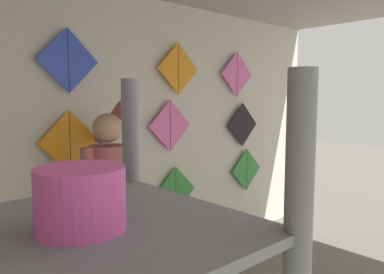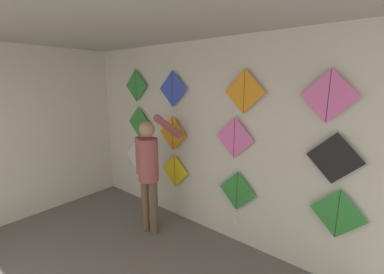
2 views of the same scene
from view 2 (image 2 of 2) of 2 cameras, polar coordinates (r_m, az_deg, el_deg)
The scene contains 15 objects.
back_panel at distance 3.74m, azimuth 4.05°, elevation -0.68°, with size 5.87×0.06×2.80m, color beige.
ceiling_slab at distance 2.40m, azimuth -27.24°, elevation 25.03°, with size 5.87×4.70×0.04m, color #A8A399.
shopkeeper at distance 3.79m, azimuth -9.52°, elevation -6.70°, with size 0.46×0.65×1.81m.
kite_0 at distance 4.90m, azimuth -12.22°, elevation -4.15°, with size 0.55×0.01×0.55m.
kite_1 at distance 4.23m, azimuth -3.80°, elevation -7.51°, with size 0.55×0.01×0.55m.
kite_2 at distance 3.62m, azimuth 9.94°, elevation -12.30°, with size 0.55×0.04×0.76m.
kite_3 at distance 3.22m, azimuth 29.62°, elevation -14.64°, with size 0.55×0.01×0.55m.
kite_4 at distance 4.67m, azimuth -11.75°, elevation 3.21°, with size 0.55×0.01×0.55m.
kite_5 at distance 4.08m, azimuth -4.29°, elevation 0.83°, with size 0.55×0.01×0.55m.
kite_6 at distance 3.41m, azimuth 9.38°, elevation -0.18°, with size 0.55×0.01×0.55m.
kite_7 at distance 3.03m, azimuth 29.07°, elevation -4.19°, with size 0.55×0.01×0.55m.
kite_8 at distance 4.64m, azimuth -12.35°, elevation 11.08°, with size 0.55×0.01×0.55m.
kite_9 at distance 3.99m, azimuth -4.34°, elevation 10.61°, with size 0.55×0.01×0.55m.
kite_10 at distance 3.27m, azimuth 11.53°, elevation 9.86°, with size 0.55×0.01×0.55m.
kite_11 at distance 2.95m, azimuth 28.08°, elevation 8.03°, with size 0.55×0.01×0.55m.
Camera 2 is at (2.11, 0.96, 2.24)m, focal length 24.00 mm.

